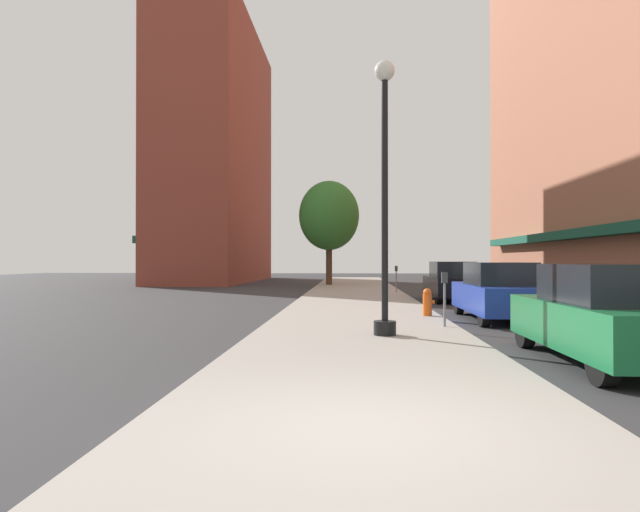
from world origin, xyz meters
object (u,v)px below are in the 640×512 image
(fire_hydrant, at_px, (427,302))
(parking_meter_far, at_px, (445,292))
(car_blue, at_px, (498,292))
(car_black, at_px, (451,282))
(car_green, at_px, (606,316))
(tree_near, at_px, (329,216))
(parking_meter_near, at_px, (396,275))
(lamppost, at_px, (385,191))

(fire_hydrant, bearing_deg, parking_meter_far, -88.69)
(car_blue, distance_m, car_black, 7.02)
(parking_meter_far, bearing_deg, car_green, -63.54)
(tree_near, bearing_deg, parking_meter_near, -64.67)
(parking_meter_far, height_order, car_black, car_black)
(parking_meter_far, bearing_deg, tree_near, 99.76)
(parking_meter_far, xyz_separation_m, car_blue, (1.95, 2.49, -0.14))
(fire_hydrant, height_order, parking_meter_far, parking_meter_far)
(parking_meter_far, height_order, tree_near, tree_near)
(tree_near, height_order, car_blue, tree_near)
(lamppost, bearing_deg, car_black, 72.48)
(fire_hydrant, distance_m, parking_meter_near, 11.20)
(parking_meter_near, distance_m, tree_near, 9.38)
(car_blue, bearing_deg, car_green, -89.02)
(fire_hydrant, height_order, car_blue, car_blue)
(car_green, bearing_deg, car_black, 88.31)
(parking_meter_far, bearing_deg, parking_meter_near, 90.00)
(fire_hydrant, bearing_deg, car_black, 74.09)
(lamppost, xyz_separation_m, car_black, (3.48, 11.03, -2.39))
(fire_hydrant, bearing_deg, lamppost, -110.28)
(parking_meter_near, xyz_separation_m, car_blue, (1.95, -11.17, -0.14))
(parking_meter_near, relative_size, car_black, 0.30)
(lamppost, xyz_separation_m, car_blue, (3.48, 4.02, -2.39))
(parking_meter_near, distance_m, car_blue, 11.34)
(fire_hydrant, relative_size, tree_near, 0.12)
(lamppost, distance_m, car_black, 11.82)
(car_black, bearing_deg, car_green, -88.62)
(fire_hydrant, xyz_separation_m, car_green, (2.01, -6.38, 0.29))
(parking_meter_near, xyz_separation_m, parking_meter_far, (0.00, -13.66, 0.00))
(parking_meter_near, xyz_separation_m, car_black, (1.95, -4.15, -0.14))
(car_black, bearing_deg, fire_hydrant, -104.53)
(car_blue, bearing_deg, parking_meter_near, 100.88)
(tree_near, height_order, car_green, tree_near)
(lamppost, xyz_separation_m, tree_near, (-2.16, 22.99, 1.40))
(lamppost, distance_m, fire_hydrant, 5.03)
(lamppost, relative_size, tree_near, 0.87)
(car_black, bearing_deg, parking_meter_far, -100.21)
(fire_hydrant, relative_size, car_black, 0.18)
(car_green, distance_m, car_black, 13.42)
(lamppost, relative_size, car_green, 1.37)
(tree_near, xyz_separation_m, car_green, (5.64, -25.38, -3.80))
(lamppost, relative_size, parking_meter_far, 4.50)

